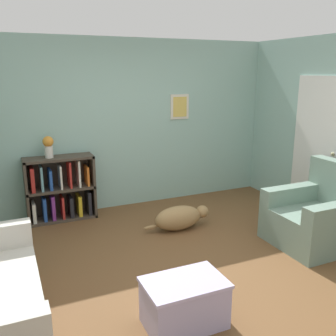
% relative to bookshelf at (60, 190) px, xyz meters
% --- Properties ---
extents(ground_plane, '(14.00, 14.00, 0.00)m').
position_rel_bookshelf_xyz_m(ground_plane, '(0.99, -2.02, -0.44)').
color(ground_plane, brown).
extents(wall_back, '(5.60, 0.13, 2.60)m').
position_rel_bookshelf_xyz_m(wall_back, '(0.99, 0.23, 0.86)').
color(wall_back, '#93BCB2').
rests_on(wall_back, ground_plane).
extents(bookshelf, '(0.97, 0.35, 0.93)m').
position_rel_bookshelf_xyz_m(bookshelf, '(0.00, 0.00, 0.00)').
color(bookshelf, '#42382D').
rests_on(bookshelf, ground_plane).
extents(recliner_chair, '(0.98, 0.92, 1.01)m').
position_rel_bookshelf_xyz_m(recliner_chair, '(2.82, -2.13, -0.09)').
color(recliner_chair, gray).
rests_on(recliner_chair, ground_plane).
extents(coffee_table, '(0.69, 0.46, 0.42)m').
position_rel_bookshelf_xyz_m(coffee_table, '(0.59, -2.88, -0.21)').
color(coffee_table, '#ADA3CC').
rests_on(coffee_table, ground_plane).
extents(dog, '(0.95, 0.30, 0.34)m').
position_rel_bookshelf_xyz_m(dog, '(1.42, -1.06, -0.27)').
color(dog, '#9E7A4C').
rests_on(dog, ground_plane).
extents(vase, '(0.15, 0.15, 0.31)m').
position_rel_bookshelf_xyz_m(vase, '(-0.12, -0.02, 0.67)').
color(vase, silver).
rests_on(vase, bookshelf).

